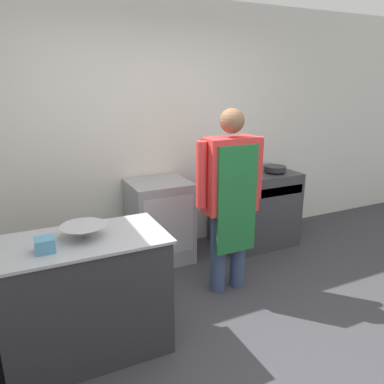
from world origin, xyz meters
The scene contains 10 objects.
ground_plane centered at (0.00, 0.00, 0.00)m, with size 14.00×14.00×0.00m, color #38383D.
wall_back centered at (0.00, 2.05, 1.35)m, with size 8.00×0.05×2.70m.
prep_counter centered at (-1.01, 0.58, 0.44)m, with size 1.12×0.61×0.87m.
stove centered at (1.13, 1.65, 0.44)m, with size 0.89×0.65×0.89m.
fridge_unit centered at (-0.03, 1.72, 0.44)m, with size 0.62×0.56×0.87m.
person_cook centered at (0.32, 0.88, 0.94)m, with size 0.65×0.24×1.66m.
mixing_bowl centered at (-0.99, 0.60, 0.91)m, with size 0.31×0.31×0.08m.
plastic_tub centered at (-1.24, 0.48, 0.91)m, with size 0.12×0.12×0.09m.
stock_pot centered at (0.93, 1.76, 1.01)m, with size 0.30×0.30×0.25m.
saute_pan centered at (1.31, 1.54, 0.92)m, with size 0.25×0.25×0.06m.
Camera 1 is at (-1.33, -1.79, 1.87)m, focal length 35.00 mm.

